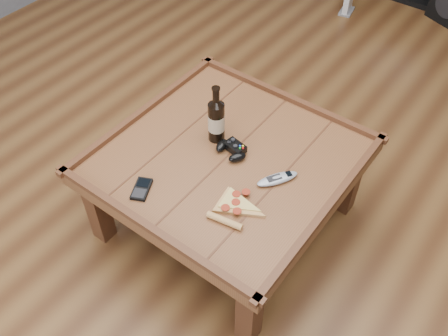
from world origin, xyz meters
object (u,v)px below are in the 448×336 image
Objects in this scene: beer_bottle at (216,119)px; game_console at (348,1)px; pizza_slice at (234,206)px; coffee_table at (227,166)px; game_controller at (232,149)px; smartphone at (142,189)px; remote_control at (277,179)px.

beer_bottle is 1.39× the size of game_console.
pizza_slice is 1.41× the size of game_console.
coffee_table is 6.33× the size of game_controller.
smartphone is 0.72× the size of remote_control.
remote_control is at bearing 2.24° from coffee_table.
game_console is (-0.46, 2.12, -0.38)m from game_controller.
game_controller is 0.80× the size of game_console.
pizza_slice reaches higher than game_console.
smartphone is at bearing -166.64° from pizza_slice.
beer_bottle is 0.98× the size of pizza_slice.
remote_control is (0.25, -0.02, -0.01)m from game_controller.
coffee_table is 0.26m from remote_control.
coffee_table is at bearing 40.39° from smartphone.
remote_control is at bearing 5.68° from game_controller.
game_console is at bearing 99.43° from beer_bottle.
game_controller is at bearing -152.40° from remote_control.
pizza_slice is at bearing -42.72° from beer_bottle.
beer_bottle reaches higher than game_console.
coffee_table reaches higher than smartphone.
beer_bottle is 1.53× the size of remote_control.
smartphone is (-0.17, -0.39, -0.01)m from game_controller.
smartphone is (-0.06, -0.42, -0.11)m from beer_bottle.
pizza_slice is (0.19, -0.24, -0.01)m from game_controller.
remote_control is (0.41, 0.37, 0.01)m from smartphone.
smartphone is (-0.35, -0.15, -0.00)m from pizza_slice.
pizza_slice reaches higher than smartphone.
pizza_slice and remote_control have the same top height.
pizza_slice is at bearing -2.05° from smartphone.
pizza_slice reaches higher than coffee_table.
pizza_slice is at bearing -41.87° from game_controller.
remote_control reaches higher than coffee_table.
smartphone is at bearing -97.70° from beer_bottle.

